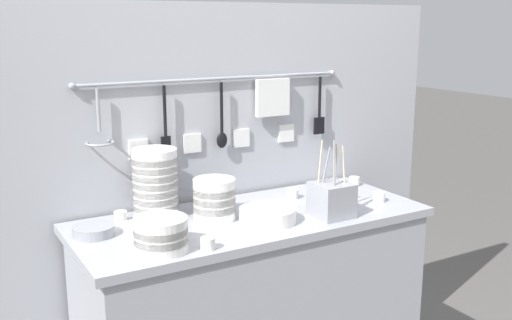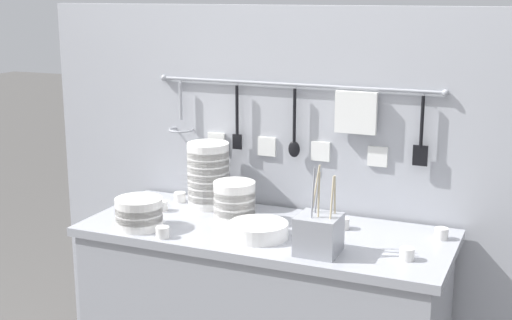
{
  "view_description": "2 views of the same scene",
  "coord_description": "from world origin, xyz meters",
  "px_view_note": "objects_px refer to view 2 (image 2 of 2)",
  "views": [
    {
      "loc": [
        -0.99,
        -1.75,
        1.57
      ],
      "look_at": [
        0.03,
        0.02,
        1.1
      ],
      "focal_mm": 42.0,
      "sensor_mm": 36.0,
      "label": 1
    },
    {
      "loc": [
        0.87,
        -2.12,
        1.69
      ],
      "look_at": [
        -0.04,
        0.01,
        1.14
      ],
      "focal_mm": 50.0,
      "sensor_mm": 36.0,
      "label": 2
    }
  ],
  "objects_px": {
    "bowl_stack_wide_centre": "(208,175)",
    "cup_edge_near": "(407,254)",
    "cup_mid_row": "(162,206)",
    "cup_edge_far": "(441,234)",
    "steel_mixing_bowl": "(141,200)",
    "cutlery_caddy": "(319,234)",
    "bowl_stack_tall_left": "(139,213)",
    "plate_stack": "(259,230)",
    "cup_beside_plates": "(343,223)",
    "cup_centre": "(163,232)",
    "cup_back_right": "(180,197)",
    "bowl_stack_short_front": "(234,202)"
  },
  "relations": [
    {
      "from": "bowl_stack_wide_centre",
      "to": "cup_edge_near",
      "type": "distance_m",
      "value": 0.84
    },
    {
      "from": "cup_mid_row",
      "to": "cup_edge_far",
      "type": "bearing_deg",
      "value": 5.17
    },
    {
      "from": "steel_mixing_bowl",
      "to": "cutlery_caddy",
      "type": "distance_m",
      "value": 0.81
    },
    {
      "from": "steel_mixing_bowl",
      "to": "cutlery_caddy",
      "type": "relative_size",
      "value": 0.48
    },
    {
      "from": "cutlery_caddy",
      "to": "bowl_stack_tall_left",
      "type": "bearing_deg",
      "value": -179.12
    },
    {
      "from": "bowl_stack_wide_centre",
      "to": "cutlery_caddy",
      "type": "xyz_separation_m",
      "value": [
        0.53,
        -0.31,
        -0.06
      ]
    },
    {
      "from": "steel_mixing_bowl",
      "to": "plate_stack",
      "type": "bearing_deg",
      "value": -16.59
    },
    {
      "from": "cup_beside_plates",
      "to": "plate_stack",
      "type": "bearing_deg",
      "value": -140.0
    },
    {
      "from": "cup_centre",
      "to": "cup_back_right",
      "type": "xyz_separation_m",
      "value": [
        -0.15,
        0.38,
        0.0
      ]
    },
    {
      "from": "cutlery_caddy",
      "to": "cup_mid_row",
      "type": "xyz_separation_m",
      "value": [
        -0.66,
        0.19,
        -0.04
      ]
    },
    {
      "from": "cup_edge_near",
      "to": "cup_mid_row",
      "type": "xyz_separation_m",
      "value": [
        -0.93,
        0.14,
        0.0
      ]
    },
    {
      "from": "cup_centre",
      "to": "cup_edge_far",
      "type": "distance_m",
      "value": 0.91
    },
    {
      "from": "cup_centre",
      "to": "cup_mid_row",
      "type": "height_order",
      "value": "same"
    },
    {
      "from": "bowl_stack_wide_centre",
      "to": "cup_mid_row",
      "type": "distance_m",
      "value": 0.21
    },
    {
      "from": "cup_mid_row",
      "to": "steel_mixing_bowl",
      "type": "bearing_deg",
      "value": 161.74
    },
    {
      "from": "cup_beside_plates",
      "to": "cup_edge_near",
      "type": "bearing_deg",
      "value": -38.1
    },
    {
      "from": "bowl_stack_tall_left",
      "to": "cup_edge_far",
      "type": "distance_m",
      "value": 1.01
    },
    {
      "from": "cutlery_caddy",
      "to": "cup_back_right",
      "type": "xyz_separation_m",
      "value": [
        -0.66,
        0.31,
        -0.04
      ]
    },
    {
      "from": "cup_back_right",
      "to": "cup_beside_plates",
      "type": "distance_m",
      "value": 0.66
    },
    {
      "from": "bowl_stack_short_front",
      "to": "cup_beside_plates",
      "type": "xyz_separation_m",
      "value": [
        0.37,
        0.07,
        -0.05
      ]
    },
    {
      "from": "cutlery_caddy",
      "to": "cup_centre",
      "type": "distance_m",
      "value": 0.52
    },
    {
      "from": "cup_centre",
      "to": "cutlery_caddy",
      "type": "bearing_deg",
      "value": 7.58
    },
    {
      "from": "bowl_stack_wide_centre",
      "to": "cup_edge_near",
      "type": "xyz_separation_m",
      "value": [
        0.79,
        -0.26,
        -0.1
      ]
    },
    {
      "from": "cup_back_right",
      "to": "cup_centre",
      "type": "bearing_deg",
      "value": -68.82
    },
    {
      "from": "cup_mid_row",
      "to": "cup_beside_plates",
      "type": "relative_size",
      "value": 1.0
    },
    {
      "from": "bowl_stack_wide_centre",
      "to": "cup_edge_far",
      "type": "distance_m",
      "value": 0.87
    },
    {
      "from": "cup_edge_near",
      "to": "cup_edge_far",
      "type": "bearing_deg",
      "value": 74.09
    },
    {
      "from": "bowl_stack_wide_centre",
      "to": "cutlery_caddy",
      "type": "bearing_deg",
      "value": -29.9
    },
    {
      "from": "bowl_stack_wide_centre",
      "to": "plate_stack",
      "type": "xyz_separation_m",
      "value": [
        0.31,
        -0.25,
        -0.1
      ]
    },
    {
      "from": "cutlery_caddy",
      "to": "cup_back_right",
      "type": "bearing_deg",
      "value": 154.65
    },
    {
      "from": "bowl_stack_short_front",
      "to": "cutlery_caddy",
      "type": "xyz_separation_m",
      "value": [
        0.37,
        -0.18,
        -0.01
      ]
    },
    {
      "from": "cup_edge_far",
      "to": "cup_beside_plates",
      "type": "xyz_separation_m",
      "value": [
        -0.32,
        -0.03,
        0.0
      ]
    },
    {
      "from": "cup_edge_near",
      "to": "plate_stack",
      "type": "bearing_deg",
      "value": 178.73
    },
    {
      "from": "bowl_stack_short_front",
      "to": "cup_beside_plates",
      "type": "bearing_deg",
      "value": 11.04
    },
    {
      "from": "bowl_stack_tall_left",
      "to": "cutlery_caddy",
      "type": "height_order",
      "value": "cutlery_caddy"
    },
    {
      "from": "bowl_stack_wide_centre",
      "to": "cup_mid_row",
      "type": "relative_size",
      "value": 5.46
    },
    {
      "from": "plate_stack",
      "to": "cup_edge_near",
      "type": "height_order",
      "value": "plate_stack"
    },
    {
      "from": "bowl_stack_short_front",
      "to": "cup_back_right",
      "type": "xyz_separation_m",
      "value": [
        -0.29,
        0.13,
        -0.05
      ]
    },
    {
      "from": "plate_stack",
      "to": "cutlery_caddy",
      "type": "distance_m",
      "value": 0.24
    },
    {
      "from": "cup_edge_far",
      "to": "cup_back_right",
      "type": "xyz_separation_m",
      "value": [
        -0.99,
        0.03,
        0.0
      ]
    },
    {
      "from": "bowl_stack_wide_centre",
      "to": "bowl_stack_tall_left",
      "type": "bearing_deg",
      "value": -108.28
    },
    {
      "from": "cup_edge_far",
      "to": "bowl_stack_wide_centre",
      "type": "bearing_deg",
      "value": 178.07
    },
    {
      "from": "cup_centre",
      "to": "cup_beside_plates",
      "type": "distance_m",
      "value": 0.61
    },
    {
      "from": "bowl_stack_short_front",
      "to": "cup_mid_row",
      "type": "xyz_separation_m",
      "value": [
        -0.3,
        0.01,
        -0.05
      ]
    },
    {
      "from": "cutlery_caddy",
      "to": "cup_mid_row",
      "type": "bearing_deg",
      "value": 164.27
    },
    {
      "from": "steel_mixing_bowl",
      "to": "cup_edge_near",
      "type": "distance_m",
      "value": 1.05
    },
    {
      "from": "steel_mixing_bowl",
      "to": "cup_centre",
      "type": "relative_size",
      "value": 2.96
    },
    {
      "from": "bowl_stack_short_front",
      "to": "cup_centre",
      "type": "xyz_separation_m",
      "value": [
        -0.14,
        -0.25,
        -0.05
      ]
    },
    {
      "from": "cup_edge_near",
      "to": "bowl_stack_tall_left",
      "type": "bearing_deg",
      "value": -176.26
    },
    {
      "from": "bowl_stack_tall_left",
      "to": "cup_back_right",
      "type": "xyz_separation_m",
      "value": [
        -0.02,
        0.32,
        -0.03
      ]
    }
  ]
}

